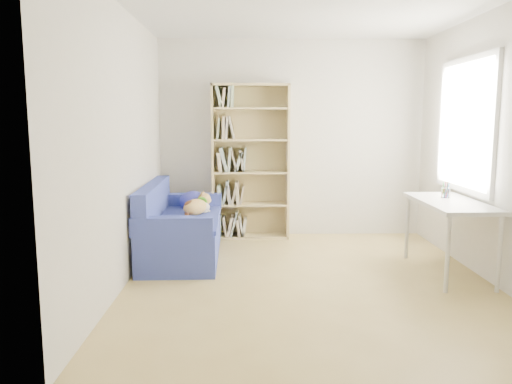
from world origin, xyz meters
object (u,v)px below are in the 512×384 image
(desk, at_px, (450,208))
(bookshelf, at_px, (251,168))
(pen_cup, at_px, (446,192))
(sofa, at_px, (180,229))

(desk, bearing_deg, bookshelf, 140.78)
(bookshelf, xyz_separation_m, desk, (1.99, -1.63, -0.25))
(desk, relative_size, pen_cup, 7.32)
(pen_cup, bearing_deg, desk, -99.52)
(sofa, bearing_deg, bookshelf, 47.34)
(sofa, xyz_separation_m, bookshelf, (0.81, 0.92, 0.60))
(sofa, height_order, bookshelf, bookshelf)
(pen_cup, bearing_deg, sofa, 170.25)
(sofa, xyz_separation_m, desk, (2.80, -0.70, 0.36))
(sofa, height_order, pen_cup, pen_cup)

